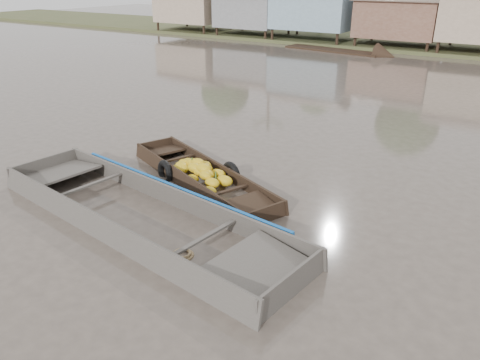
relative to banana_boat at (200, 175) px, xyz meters
The scene contains 3 objects.
ground 2.30m from the banana_boat, 51.00° to the right, with size 120.00×120.00×0.00m, color #4C433B.
banana_boat is the anchor object (origin of this frame).
viewer_boat 2.62m from the banana_boat, 83.46° to the right, with size 8.76×3.33×0.69m.
Camera 1 is at (5.83, -7.56, 5.25)m, focal length 35.00 mm.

